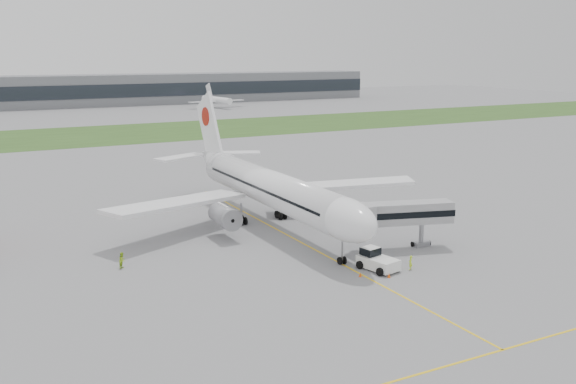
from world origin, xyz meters
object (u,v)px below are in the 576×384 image
jet_bridge (398,214)px  pushback_tug (376,260)px  ground_crew_near (410,263)px  airliner (267,186)px

jet_bridge → pushback_tug: bearing=-127.2°
pushback_tug → ground_crew_near: (3.35, -2.02, -0.26)m
airliner → ground_crew_near: size_ratio=32.40×
pushback_tug → jet_bridge: 9.14m
jet_bridge → ground_crew_near: jet_bridge is taller
airliner → pushback_tug: size_ratio=10.60×
pushback_tug → ground_crew_near: bearing=-43.4°
airliner → pushback_tug: 23.68m
pushback_tug → ground_crew_near: pushback_tug is taller
ground_crew_near → pushback_tug: bearing=-68.1°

